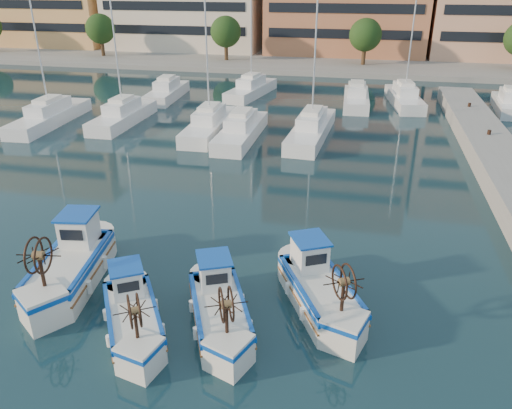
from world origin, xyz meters
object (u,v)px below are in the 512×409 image
fishing_boat_c (219,306)px  fishing_boat_d (319,287)px  fishing_boat_b (132,313)px  fishing_boat_a (71,263)px

fishing_boat_c → fishing_boat_d: bearing=5.4°
fishing_boat_b → fishing_boat_d: 6.52m
fishing_boat_a → fishing_boat_b: (3.53, -2.17, -0.16)m
fishing_boat_b → fishing_boat_d: size_ratio=0.89×
fishing_boat_a → fishing_boat_d: (9.45, 0.56, -0.08)m
fishing_boat_b → fishing_boat_d: bearing=-6.9°
fishing_boat_b → fishing_boat_d: (5.91, 2.74, 0.08)m
fishing_boat_a → fishing_boat_d: bearing=-5.7°
fishing_boat_b → fishing_boat_c: (2.74, 0.93, 0.04)m
fishing_boat_a → fishing_boat_d: size_ratio=1.10×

